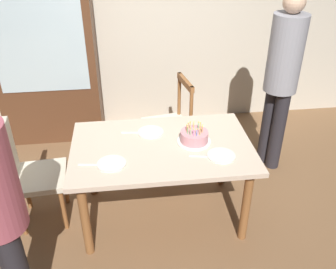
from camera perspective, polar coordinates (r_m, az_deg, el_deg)
name	(u,v)px	position (r m, az deg, el deg)	size (l,w,h in m)	color
ground	(163,213)	(3.45, -0.84, -12.04)	(6.40, 6.40, 0.00)	brown
back_wall	(144,18)	(4.47, -3.74, 17.54)	(6.40, 0.10, 2.60)	beige
dining_table	(162,155)	(3.04, -0.94, -3.18)	(1.47, 0.94, 0.74)	beige
birthday_cake	(194,137)	(3.01, 4.08, -0.41)	(0.28, 0.28, 0.17)	silver
plate_near_celebrant	(112,164)	(2.80, -8.73, -4.47)	(0.22, 0.22, 0.01)	silver
plate_far_side	(151,132)	(3.16, -2.70, 0.38)	(0.22, 0.22, 0.01)	silver
plate_near_guest	(221,156)	(2.88, 8.25, -3.26)	(0.22, 0.22, 0.01)	silver
fork_near_celebrant	(90,165)	(2.82, -11.97, -4.61)	(0.18, 0.02, 0.01)	silver
fork_far_side	(132,133)	(3.17, -5.61, 0.31)	(0.18, 0.02, 0.01)	silver
fork_near_guest	(201,156)	(2.86, 5.07, -3.40)	(0.18, 0.02, 0.01)	silver
chair_spindle_back	(169,125)	(3.82, 0.16, 1.41)	(0.51, 0.51, 0.95)	beige
chair_upholstered	(26,171)	(3.27, -21.11, -5.23)	(0.48, 0.47, 0.95)	beige
person_guest	(282,74)	(3.72, 17.22, 8.87)	(0.32, 0.32, 1.80)	#262328
china_cabinet	(46,60)	(4.37, -18.33, 10.93)	(1.10, 0.45, 1.90)	#56331E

